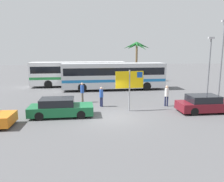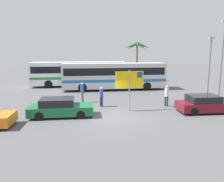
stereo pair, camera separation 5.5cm
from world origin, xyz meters
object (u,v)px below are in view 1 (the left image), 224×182
object	(u,v)px
pedestrian_crossing_lot	(101,95)
bus_rear_coach	(78,73)
ferry_sign	(130,81)
car_green	(60,108)
car_maroon	(205,104)
pedestrian_by_bus	(82,91)
bus_front_coach	(114,75)
pedestrian_near_sign	(167,94)

from	to	relation	value
pedestrian_crossing_lot	bus_rear_coach	bearing A→B (deg)	-118.48
bus_rear_coach	ferry_sign	distance (m)	13.60
car_green	pedestrian_crossing_lot	size ratio (longest dim) A/B	2.71
car_green	car_maroon	bearing A→B (deg)	-1.50
car_maroon	pedestrian_by_bus	size ratio (longest dim) A/B	2.38
pedestrian_crossing_lot	pedestrian_by_bus	bearing A→B (deg)	-87.34
car_maroon	car_green	world-z (taller)	same
bus_rear_coach	ferry_sign	xyz separation A→B (m)	(4.02, -12.99, 0.54)
car_maroon	pedestrian_crossing_lot	xyz separation A→B (m)	(-7.68, 2.81, 0.34)
car_maroon	car_green	distance (m)	10.85
pedestrian_crossing_lot	bus_front_coach	bearing A→B (deg)	-143.70
ferry_sign	pedestrian_by_bus	distance (m)	5.15
car_maroon	pedestrian_crossing_lot	bearing A→B (deg)	161.55
bus_rear_coach	pedestrian_by_bus	bearing A→B (deg)	-87.72
bus_front_coach	pedestrian_crossing_lot	world-z (taller)	bus_front_coach
car_maroon	pedestrian_near_sign	xyz separation A→B (m)	(-2.22, 2.19, 0.41)
bus_front_coach	pedestrian_crossing_lot	size ratio (longest dim) A/B	7.29
car_green	pedestrian_crossing_lot	distance (m)	4.00
car_maroon	ferry_sign	bearing A→B (deg)	169.66
pedestrian_near_sign	car_green	bearing A→B (deg)	-55.69
pedestrian_crossing_lot	pedestrian_by_bus	size ratio (longest dim) A/B	0.92
bus_front_coach	ferry_sign	bearing A→B (deg)	-90.99
ferry_sign	pedestrian_by_bus	xyz separation A→B (m)	(-3.63, 3.42, -1.25)
ferry_sign	pedestrian_crossing_lot	xyz separation A→B (m)	(-2.07, 1.62, -1.35)
ferry_sign	pedestrian_near_sign	xyz separation A→B (m)	(3.38, 1.00, -1.28)
pedestrian_by_bus	car_maroon	bearing A→B (deg)	-6.28
ferry_sign	pedestrian_near_sign	bearing A→B (deg)	12.84
bus_front_coach	car_maroon	xyz separation A→B (m)	(5.43, -10.87, -1.15)
bus_rear_coach	pedestrian_by_bus	distance (m)	9.60
car_maroon	car_green	bearing A→B (deg)	179.59
bus_rear_coach	pedestrian_near_sign	xyz separation A→B (m)	(7.39, -11.99, -0.74)
bus_front_coach	pedestrian_by_bus	bearing A→B (deg)	-121.27
bus_front_coach	ferry_sign	distance (m)	9.70
pedestrian_crossing_lot	car_green	bearing A→B (deg)	-0.80
pedestrian_crossing_lot	pedestrian_near_sign	distance (m)	5.49
ferry_sign	pedestrian_by_bus	bearing A→B (deg)	133.04
bus_rear_coach	car_green	distance (m)	13.89
bus_rear_coach	ferry_sign	bearing A→B (deg)	-72.82
ferry_sign	car_green	xyz separation A→B (m)	(-5.24, -0.80, -1.69)
bus_front_coach	car_maroon	distance (m)	12.21
bus_front_coach	car_green	xyz separation A→B (m)	(-5.41, -10.48, -1.15)
bus_rear_coach	car_maroon	size ratio (longest dim) A/B	2.82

